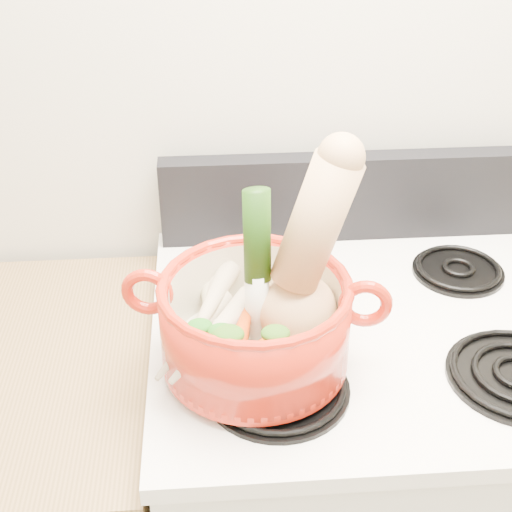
{
  "coord_description": "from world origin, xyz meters",
  "views": [
    {
      "loc": [
        -0.28,
        0.43,
        1.71
      ],
      "look_at": [
        -0.22,
        1.28,
        1.17
      ],
      "focal_mm": 50.0,
      "sensor_mm": 36.0,
      "label": 1
    }
  ],
  "objects": [
    {
      "name": "wall_back",
      "position": [
        0.0,
        1.75,
        1.3
      ],
      "size": [
        3.5,
        0.02,
        2.6
      ],
      "primitive_type": "cube",
      "color": "beige",
      "rests_on": "floor"
    },
    {
      "name": "stove_body",
      "position": [
        0.0,
        1.4,
        0.46
      ],
      "size": [
        0.76,
        0.65,
        0.92
      ],
      "primitive_type": "cube",
      "color": "silver",
      "rests_on": "floor"
    },
    {
      "name": "cooktop",
      "position": [
        0.0,
        1.4,
        0.93
      ],
      "size": [
        0.78,
        0.67,
        0.03
      ],
      "primitive_type": "cube",
      "color": "white",
      "rests_on": "stove_body"
    },
    {
      "name": "control_backsplash",
      "position": [
        0.0,
        1.7,
        1.04
      ],
      "size": [
        0.76,
        0.05,
        0.18
      ],
      "primitive_type": "cube",
      "color": "black",
      "rests_on": "cooktop"
    },
    {
      "name": "burner_front_left",
      "position": [
        -0.19,
        1.24,
        0.96
      ],
      "size": [
        0.22,
        0.22,
        0.02
      ],
      "primitive_type": "cylinder",
      "color": "black",
      "rests_on": "cooktop"
    },
    {
      "name": "burner_back_left",
      "position": [
        -0.19,
        1.54,
        0.96
      ],
      "size": [
        0.17,
        0.17,
        0.02
      ],
      "primitive_type": "cylinder",
      "color": "black",
      "rests_on": "cooktop"
    },
    {
      "name": "burner_back_right",
      "position": [
        0.19,
        1.54,
        0.96
      ],
      "size": [
        0.17,
        0.17,
        0.02
      ],
      "primitive_type": "cylinder",
      "color": "black",
      "rests_on": "cooktop"
    },
    {
      "name": "dutch_oven",
      "position": [
        -0.22,
        1.3,
        1.04
      ],
      "size": [
        0.34,
        0.34,
        0.14
      ],
      "primitive_type": "cylinder",
      "rotation": [
        0.0,
        0.0,
        -0.17
      ],
      "color": "#B4200F",
      "rests_on": "burner_front_left"
    },
    {
      "name": "pot_handle_left",
      "position": [
        -0.38,
        1.32,
        1.09
      ],
      "size": [
        0.08,
        0.03,
        0.08
      ],
      "primitive_type": "torus",
      "rotation": [
        1.57,
        0.0,
        -0.17
      ],
      "color": "#B4200F",
      "rests_on": "dutch_oven"
    },
    {
      "name": "pot_handle_right",
      "position": [
        -0.06,
        1.27,
        1.09
      ],
      "size": [
        0.08,
        0.03,
        0.08
      ],
      "primitive_type": "torus",
      "rotation": [
        1.57,
        0.0,
        -0.17
      ],
      "color": "#B4200F",
      "rests_on": "dutch_oven"
    },
    {
      "name": "squash",
      "position": [
        -0.14,
        1.31,
        1.15
      ],
      "size": [
        0.23,
        0.15,
        0.34
      ],
      "primitive_type": null,
      "rotation": [
        0.0,
        0.3,
        0.09
      ],
      "color": "tan",
      "rests_on": "dutch_oven"
    },
    {
      "name": "leek",
      "position": [
        -0.22,
        1.31,
        1.13
      ],
      "size": [
        0.05,
        0.07,
        0.27
      ],
      "primitive_type": "cylinder",
      "rotation": [
        -0.07,
        0.0,
        0.16
      ],
      "color": "beige",
      "rests_on": "dutch_oven"
    },
    {
      "name": "ginger",
      "position": [
        -0.18,
        1.38,
        1.02
      ],
      "size": [
        0.09,
        0.07,
        0.05
      ],
      "primitive_type": "ellipsoid",
      "rotation": [
        0.0,
        0.0,
        -0.13
      ],
      "color": "#D7C284",
      "rests_on": "dutch_oven"
    },
    {
      "name": "parsnip_0",
      "position": [
        -0.28,
        1.33,
        1.02
      ],
      "size": [
        0.05,
        0.22,
        0.06
      ],
      "primitive_type": "cone",
      "rotation": [
        1.66,
        0.0,
        0.05
      ],
      "color": "beige",
      "rests_on": "dutch_oven"
    },
    {
      "name": "parsnip_1",
      "position": [
        -0.32,
        1.3,
        1.02
      ],
      "size": [
        0.14,
        0.18,
        0.06
      ],
      "primitive_type": "cone",
      "rotation": [
        1.66,
        0.0,
        -0.58
      ],
      "color": "beige",
      "rests_on": "dutch_oven"
    },
    {
      "name": "parsnip_2",
      "position": [
        -0.28,
        1.36,
        1.04
      ],
      "size": [
        0.1,
        0.22,
        0.06
      ],
      "primitive_type": "cone",
      "rotation": [
        1.66,
        0.0,
        -0.27
      ],
      "color": "beige",
      "rests_on": "dutch_oven"
    },
    {
      "name": "parsnip_3",
      "position": [
        -0.29,
        1.27,
        1.04
      ],
      "size": [
        0.16,
        0.19,
        0.06
      ],
      "primitive_type": "cone",
      "rotation": [
        1.66,
        0.0,
        -0.67
      ],
      "color": "#F0E2C3",
      "rests_on": "dutch_oven"
    },
    {
      "name": "parsnip_4",
      "position": [
        -0.29,
        1.33,
        1.05
      ],
      "size": [
        0.11,
        0.2,
        0.06
      ],
      "primitive_type": "cone",
      "rotation": [
        1.66,
        0.0,
        -0.39
      ],
      "color": "beige",
      "rests_on": "dutch_oven"
    },
    {
      "name": "carrot_0",
      "position": [
        -0.25,
        1.26,
        1.02
      ],
      "size": [
        0.07,
        0.16,
        0.05
      ],
      "primitive_type": "cone",
      "rotation": [
        1.66,
        0.0,
        -0.27
      ],
      "color": "#B83B09",
      "rests_on": "dutch_oven"
    },
    {
      "name": "carrot_1",
      "position": [
        -0.28,
        1.26,
        1.02
      ],
      "size": [
        0.08,
        0.13,
        0.04
      ],
      "primitive_type": "cone",
      "rotation": [
        1.66,
        0.0,
        -0.42
      ],
      "color": "#D24A0A",
      "rests_on": "dutch_oven"
    },
    {
      "name": "carrot_2",
      "position": [
        -0.2,
        1.26,
        1.03
      ],
      "size": [
        0.04,
        0.17,
        0.05
      ],
      "primitive_type": "cone",
      "rotation": [
        1.66,
        0.0,
        -0.03
      ],
      "color": "#BB3B09",
      "rests_on": "dutch_oven"
    },
    {
      "name": "carrot_3",
      "position": [
        -0.23,
        1.24,
        1.03
      ],
      "size": [
        0.11,
        0.11,
        0.04
      ],
      "primitive_type": "cone",
      "rotation": [
        1.66,
        0.0,
        -0.76
      ],
      "color": "#BD4C09",
      "rests_on": "dutch_oven"
    },
    {
      "name": "carrot_4",
      "position": [
        -0.24,
        1.27,
        1.04
      ],
      "size": [
        0.08,
        0.18,
        0.05
      ],
      "primitive_type": "cone",
      "rotation": [
        1.66,
        0.0,
        -0.26
      ],
      "color": "#DF3F0B",
      "rests_on": "dutch_oven"
    }
  ]
}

